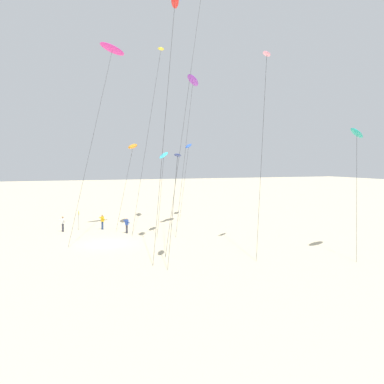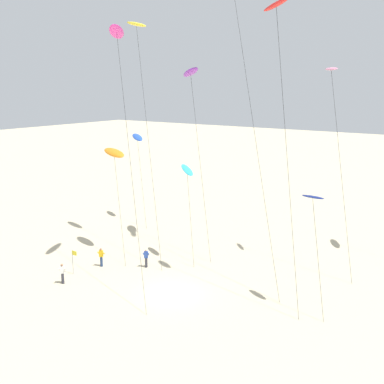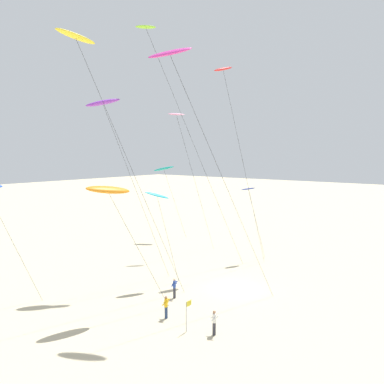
{
  "view_description": "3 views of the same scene",
  "coord_description": "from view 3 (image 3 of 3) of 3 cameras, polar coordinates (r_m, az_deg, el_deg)",
  "views": [
    {
      "loc": [
        37.99,
        -5.88,
        7.59
      ],
      "look_at": [
        1.36,
        7.81,
        4.66
      ],
      "focal_mm": 38.86,
      "sensor_mm": 36.0,
      "label": 1
    },
    {
      "loc": [
        18.76,
        -24.44,
        15.17
      ],
      "look_at": [
        -3.44,
        7.64,
        5.94
      ],
      "focal_mm": 41.71,
      "sensor_mm": 36.0,
      "label": 2
    },
    {
      "loc": [
        -27.98,
        -16.95,
        11.96
      ],
      "look_at": [
        0.88,
        5.48,
        8.21
      ],
      "focal_mm": 35.45,
      "sensor_mm": 36.0,
      "label": 3
    }
  ],
  "objects": [
    {
      "name": "ground_plane",
      "position": [
        34.83,
        6.43,
        -14.26
      ],
      "size": [
        260.0,
        260.0,
        0.0
      ],
      "primitive_type": "plane",
      "color": "beige"
    },
    {
      "name": "kite_orange",
      "position": [
        28.22,
        -12.48,
        0.29
      ],
      "size": [
        5.3,
        3.8,
        9.85
      ],
      "color": "orange",
      "rests_on": "ground"
    },
    {
      "name": "kite_teal",
      "position": [
        52.72,
        -4.24,
        3.48
      ],
      "size": [
        3.61,
        3.32,
        10.35
      ],
      "color": "teal",
      "rests_on": "ground"
    },
    {
      "name": "kite_cyan",
      "position": [
        34.33,
        -5.25,
        -0.58
      ],
      "size": [
        2.7,
        2.11,
        8.66
      ],
      "color": "#33BFE0",
      "rests_on": "ground"
    },
    {
      "name": "kite_pink",
      "position": [
        45.81,
        -2.21,
        11.05
      ],
      "size": [
        4.64,
        3.77,
        16.77
      ],
      "color": "pink",
      "rests_on": "ground"
    },
    {
      "name": "kite_red",
      "position": [
        40.67,
        4.81,
        17.55
      ],
      "size": [
        5.16,
        3.72,
        20.97
      ],
      "color": "red",
      "rests_on": "ground"
    },
    {
      "name": "kite_magenta",
      "position": [
        29.48,
        -3.25,
        19.96
      ],
      "size": [
        8.22,
        6.99,
        19.9
      ],
      "color": "#D8339E",
      "rests_on": "ground"
    },
    {
      "name": "kite_yellow",
      "position": [
        32.05,
        -16.97,
        21.18
      ],
      "size": [
        8.24,
        5.93,
        21.26
      ],
      "color": "yellow",
      "rests_on": "ground"
    },
    {
      "name": "kite_navy",
      "position": [
        42.61,
        8.51,
        0.31
      ],
      "size": [
        2.75,
        1.96,
        8.17
      ],
      "color": "navy",
      "rests_on": "ground"
    },
    {
      "name": "kite_lime",
      "position": [
        39.59,
        -6.4,
        22.23
      ],
      "size": [
        9.09,
        7.16,
        24.19
      ],
      "color": "#8CD833",
      "rests_on": "ground"
    },
    {
      "name": "kite_purple",
      "position": [
        35.71,
        -13.21,
        12.86
      ],
      "size": [
        6.23,
        4.91,
        17.03
      ],
      "color": "purple",
      "rests_on": "ground"
    },
    {
      "name": "kite_flyer_nearest",
      "position": [
        32.34,
        -2.66,
        -14.16
      ],
      "size": [
        0.72,
        0.71,
        1.67
      ],
      "color": "#33333D",
      "rests_on": "ground"
    },
    {
      "name": "kite_flyer_middle",
      "position": [
        28.76,
        -3.92,
        -16.8
      ],
      "size": [
        0.71,
        0.7,
        1.67
      ],
      "color": "navy",
      "rests_on": "ground"
    },
    {
      "name": "kite_flyer_furthest",
      "position": [
        26.4,
        3.36,
        -18.94
      ],
      "size": [
        0.73,
        0.73,
        1.67
      ],
      "color": "#33333D",
      "rests_on": "ground"
    },
    {
      "name": "marker_flag",
      "position": [
        26.62,
        -0.67,
        -17.31
      ],
      "size": [
        0.56,
        0.05,
        2.1
      ],
      "color": "gray",
      "rests_on": "ground"
    }
  ]
}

